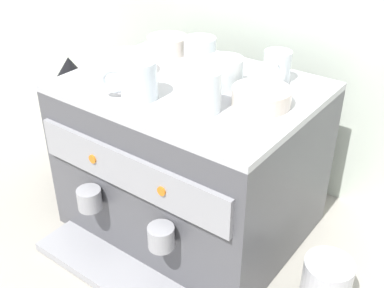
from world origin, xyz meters
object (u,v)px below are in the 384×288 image
Objects in this scene: ceramic_cup_3 at (277,67)px; espresso_machine at (191,159)px; ceramic_cup_4 at (224,72)px; ceramic_bowl_2 at (168,45)px; ceramic_bowl_1 at (263,96)px; coffee_grinder at (77,119)px; milk_pitcher at (326,283)px; ceramic_cup_1 at (136,80)px; ceramic_cup_2 at (199,49)px; ceramic_cup_0 at (205,90)px; ceramic_bowl_0 at (125,65)px.

espresso_machine is at bearing -138.85° from ceramic_cup_3.
ceramic_bowl_2 is at bearing 158.75° from ceramic_cup_4.
ceramic_bowl_1 is 0.34× the size of coffee_grinder.
milk_pitcher is (0.22, -0.06, -0.36)m from ceramic_bowl_1.
coffee_grinder is (-0.57, -0.13, -0.26)m from ceramic_cup_3.
ceramic_cup_4 is at bearing 31.53° from espresso_machine.
ceramic_cup_3 is (0.20, 0.25, -0.00)m from ceramic_cup_1.
ceramic_cup_2 is 0.22m from ceramic_cup_3.
ceramic_cup_1 is 0.47m from coffee_grinder.
ceramic_cup_0 is 0.84× the size of ceramic_bowl_1.
ceramic_cup_1 reaches higher than ceramic_cup_4.
ceramic_cup_2 is (-0.07, 0.13, 0.23)m from espresso_machine.
coffee_grinder is at bearing -151.98° from ceramic_bowl_2.
ceramic_cup_0 is at bearing -39.71° from espresso_machine.
espresso_machine is 4.32× the size of ceramic_bowl_0.
ceramic_cup_3 is at bearing -1.25° from ceramic_cup_2.
milk_pitcher is at bearing -1.02° from ceramic_bowl_0.
ceramic_cup_1 is at bearing -128.37° from ceramic_cup_3.
coffee_grinder is (-0.52, 0.08, -0.26)m from ceramic_cup_0.
ceramic_bowl_1 is (0.08, 0.09, -0.03)m from ceramic_cup_0.
ceramic_cup_0 is 0.13m from ceramic_cup_4.
ceramic_cup_4 is at bearing 165.53° from milk_pitcher.
ceramic_bowl_0 is (-0.32, -0.17, -0.02)m from ceramic_cup_3.
ceramic_bowl_0 reaches higher than milk_pitcher.
ceramic_cup_2 is at bearing 178.75° from ceramic_cup_3.
ceramic_cup_2 is at bearing 128.54° from ceramic_cup_0.
milk_pitcher is (0.56, -0.01, -0.36)m from ceramic_bowl_0.
ceramic_bowl_2 is at bearing 142.95° from espresso_machine.
ceramic_cup_2 is 0.85× the size of ceramic_bowl_1.
espresso_machine is 6.34× the size of ceramic_cup_3.
coffee_grinder reaches higher than milk_pitcher.
ceramic_cup_3 is at bearing 12.72° from coffee_grinder.
ceramic_bowl_1 is 0.38m from ceramic_bowl_2.
ceramic_cup_0 is 0.97× the size of ceramic_bowl_2.
ceramic_cup_2 reaches higher than milk_pitcher.
ceramic_cup_1 is 1.03× the size of ceramic_cup_4.
ceramic_cup_4 is at bearing 18.16° from ceramic_bowl_0.
ceramic_cup_3 reaches higher than ceramic_bowl_1.
milk_pitcher is at bearing -14.47° from ceramic_cup_4.
ceramic_bowl_1 is 1.16× the size of ceramic_bowl_2.
ceramic_cup_1 is at bearing -63.98° from ceramic_bowl_2.
coffee_grinder is (-0.26, 0.04, -0.24)m from ceramic_bowl_0.
ceramic_cup_0 is 0.98× the size of ceramic_cup_2.
ceramic_cup_3 is 0.64m from coffee_grinder.
ceramic_bowl_2 is at bearing 28.02° from coffee_grinder.
coffee_grinder is at bearing 171.12° from ceramic_cup_0.
ceramic_cup_1 is 0.59m from milk_pitcher.
ceramic_bowl_0 is 1.22× the size of ceramic_bowl_2.
ceramic_cup_1 is at bearing -84.99° from ceramic_cup_2.
ceramic_cup_1 is 0.28m from ceramic_bowl_2.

